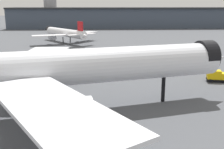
# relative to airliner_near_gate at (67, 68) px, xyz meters

# --- Properties ---
(ground) EXTENTS (900.00, 900.00, 0.00)m
(ground) POSITION_rel_airliner_near_gate_xyz_m (-0.04, 0.17, -8.30)
(ground) COLOR #4C4F54
(airliner_near_gate) EXTENTS (65.38, 58.21, 18.84)m
(airliner_near_gate) POSITION_rel_airliner_near_gate_xyz_m (0.00, 0.00, 0.00)
(airliner_near_gate) COLOR silver
(airliner_near_gate) RESTS_ON ground
(airliner_far_taxiway) EXTENTS (31.99, 34.94, 11.59)m
(airliner_far_taxiway) POSITION_rel_airliner_near_gate_xyz_m (-19.59, 94.57, -3.19)
(airliner_far_taxiway) COLOR white
(airliner_far_taxiway) RESTS_ON ground
(terminal_building) EXTENTS (192.86, 48.12, 28.53)m
(terminal_building) POSITION_rel_airliner_near_gate_xyz_m (10.35, 190.74, 0.45)
(terminal_building) COLOR #3D4756
(terminal_building) RESTS_ON ground
(service_truck_front) EXTENTS (5.76, 3.20, 3.00)m
(service_truck_front) POSITION_rel_airliner_near_gate_xyz_m (34.47, 21.41, -6.71)
(service_truck_front) COLOR black
(service_truck_front) RESTS_ON ground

